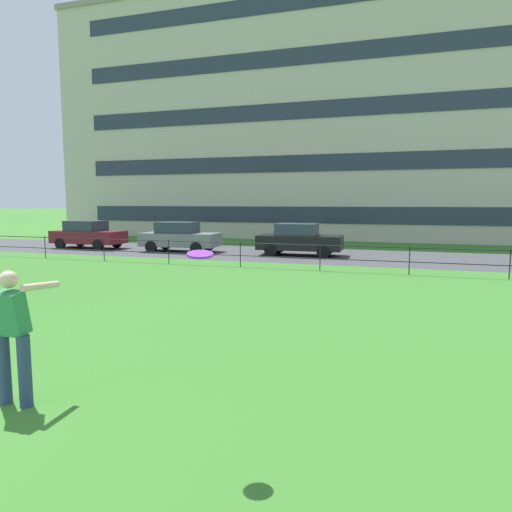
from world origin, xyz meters
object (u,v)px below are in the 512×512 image
object	(u,v)px
person_thrower	(13,333)
apartment_building_background	(315,125)
car_grey_far_left	(179,237)
frisbee	(200,254)
car_black_left	(299,239)
car_maroon_far_right	(88,234)

from	to	relation	value
person_thrower	apartment_building_background	size ratio (longest dim) A/B	0.05
car_grey_far_left	frisbee	bearing A→B (deg)	-62.00
person_thrower	frisbee	size ratio (longest dim) A/B	4.78
person_thrower	car_black_left	world-z (taller)	person_thrower
car_black_left	apartment_building_background	distance (m)	18.36
person_thrower	car_grey_far_left	xyz separation A→B (m)	(-6.45, 16.98, -0.16)
apartment_building_background	car_black_left	bearing A→B (deg)	-81.46
person_thrower	car_maroon_far_right	distance (m)	20.86
car_black_left	apartment_building_background	xyz separation A→B (m)	(-2.46, 16.36, 7.96)
frisbee	car_black_left	size ratio (longest dim) A/B	0.09
person_thrower	car_black_left	size ratio (longest dim) A/B	0.43
person_thrower	frisbee	distance (m)	2.88
apartment_building_background	car_grey_far_left	bearing A→B (deg)	-102.98
person_thrower	car_black_left	bearing A→B (deg)	90.59
frisbee	apartment_building_background	distance (m)	34.77
car_grey_far_left	car_black_left	bearing A→B (deg)	1.90
apartment_building_background	frisbee	bearing A→B (deg)	-81.07
person_thrower	car_black_left	xyz separation A→B (m)	(-0.18, 17.19, -0.16)
apartment_building_background	car_maroon_far_right	bearing A→B (deg)	-119.77
car_maroon_far_right	apartment_building_background	world-z (taller)	apartment_building_background
car_maroon_far_right	apartment_building_background	bearing A→B (deg)	60.23
car_maroon_far_right	car_black_left	world-z (taller)	same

